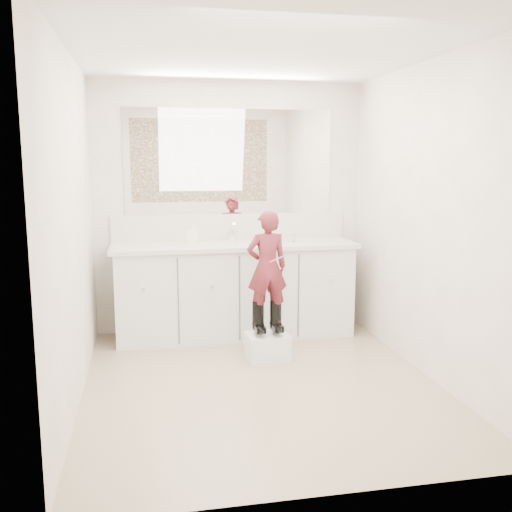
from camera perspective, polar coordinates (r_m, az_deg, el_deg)
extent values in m
plane|color=#907E5E|center=(4.40, 0.45, -12.57)|extent=(3.00, 3.00, 0.00)
plane|color=white|center=(4.14, 0.50, 19.88)|extent=(3.00, 3.00, 0.00)
plane|color=beige|center=(5.57, -2.62, 4.83)|extent=(2.60, 0.00, 2.60)
plane|color=beige|center=(2.66, 6.94, -0.40)|extent=(2.60, 0.00, 2.60)
plane|color=beige|center=(4.05, -17.88, 2.61)|extent=(0.00, 3.00, 3.00)
plane|color=beige|center=(4.54, 16.78, 3.37)|extent=(0.00, 3.00, 3.00)
cube|color=silver|center=(5.42, -2.13, -3.59)|extent=(2.20, 0.55, 0.85)
cube|color=beige|center=(5.33, -2.13, 1.04)|extent=(2.28, 0.58, 0.04)
cube|color=beige|center=(5.58, -2.58, 2.93)|extent=(2.28, 0.03, 0.25)
cube|color=white|center=(5.54, -2.64, 9.36)|extent=(2.00, 0.02, 1.00)
cube|color=#472819|center=(2.63, 7.07, 9.33)|extent=(2.00, 0.01, 1.20)
cylinder|color=silver|center=(5.48, -2.41, 2.02)|extent=(0.08, 0.08, 0.10)
imported|color=beige|center=(5.44, 3.51, 1.95)|extent=(0.13, 0.13, 0.10)
imported|color=white|center=(5.21, -6.32, 2.24)|extent=(0.12, 0.12, 0.22)
cube|color=white|center=(4.85, 1.13, -9.06)|extent=(0.36, 0.30, 0.22)
imported|color=#AE353E|center=(4.70, 1.11, -1.13)|extent=(0.35, 0.24, 0.94)
cylinder|color=#D5528D|center=(4.62, 2.17, -0.29)|extent=(0.14, 0.02, 0.06)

